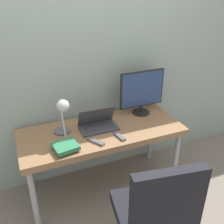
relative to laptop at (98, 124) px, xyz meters
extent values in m
plane|color=#70665B|center=(0.02, -0.35, -0.75)|extent=(12.00, 12.00, 0.00)
cube|color=gray|center=(0.02, 0.34, 0.55)|extent=(8.00, 0.05, 2.60)
cube|color=brown|center=(0.02, -0.04, -0.07)|extent=(1.52, 0.63, 0.06)
cylinder|color=gray|center=(-0.68, -0.29, -0.43)|extent=(0.05, 0.05, 0.65)
cylinder|color=gray|center=(0.72, -0.29, -0.43)|extent=(0.05, 0.05, 0.65)
cylinder|color=gray|center=(-0.68, 0.21, -0.43)|extent=(0.05, 0.05, 0.65)
cylinder|color=gray|center=(0.72, 0.21, -0.43)|extent=(0.05, 0.05, 0.65)
cube|color=#38383D|center=(0.00, -0.02, -0.03)|extent=(0.35, 0.20, 0.02)
cube|color=#2D2D33|center=(0.00, -0.02, -0.02)|extent=(0.30, 0.12, 0.00)
cube|color=#38383D|center=(0.00, 0.04, 0.07)|extent=(0.35, 0.10, 0.19)
cube|color=silver|center=(0.00, 0.04, 0.07)|extent=(0.32, 0.08, 0.16)
cylinder|color=black|center=(0.52, 0.11, -0.04)|extent=(0.18, 0.18, 0.01)
cylinder|color=black|center=(0.52, 0.11, 0.01)|extent=(0.04, 0.04, 0.08)
cube|color=black|center=(0.52, 0.12, 0.23)|extent=(0.47, 0.02, 0.38)
cube|color=navy|center=(0.52, 0.11, 0.23)|extent=(0.45, 0.00, 0.35)
cylinder|color=#4C4C51|center=(-0.33, 0.06, -0.04)|extent=(0.15, 0.15, 0.02)
cylinder|color=#99999E|center=(-0.33, -0.02, 0.13)|extent=(0.02, 0.16, 0.32)
sphere|color=#B2B2B7|center=(-0.33, -0.09, 0.29)|extent=(0.11, 0.11, 0.11)
sphere|color=black|center=(0.22, -0.60, -0.73)|extent=(0.05, 0.05, 0.05)
cube|color=black|center=(0.08, -0.88, -0.31)|extent=(0.56, 0.59, 0.09)
cube|color=black|center=(0.04, -1.10, 0.01)|extent=(0.47, 0.14, 0.54)
cube|color=gold|center=(-0.35, -0.22, -0.03)|extent=(0.17, 0.14, 0.02)
cube|color=#286B47|center=(-0.37, -0.24, -0.01)|extent=(0.22, 0.20, 0.04)
cube|color=#4C4C51|center=(-0.10, -0.23, -0.03)|extent=(0.13, 0.17, 0.02)
cube|color=#4C4C51|center=(0.12, -0.23, -0.03)|extent=(0.07, 0.15, 0.02)
camera|label=1|loc=(-0.69, -2.01, 1.23)|focal=42.00mm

